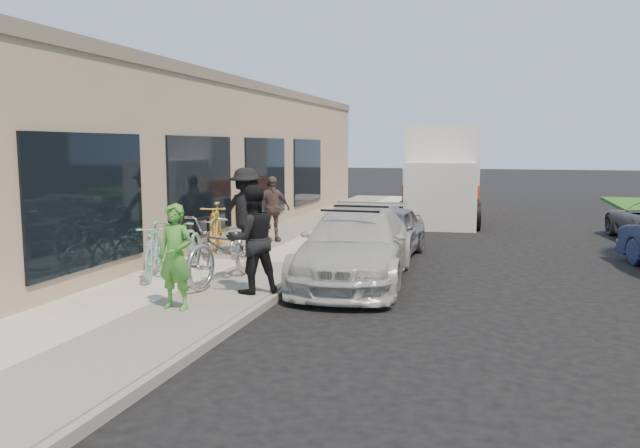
# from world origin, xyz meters

# --- Properties ---
(ground) EXTENTS (120.00, 120.00, 0.00)m
(ground) POSITION_xyz_m (0.00, 0.00, 0.00)
(ground) COLOR black
(ground) RESTS_ON ground
(sidewalk) EXTENTS (3.00, 34.00, 0.15)m
(sidewalk) POSITION_xyz_m (-2.00, 3.00, 0.07)
(sidewalk) COLOR beige
(sidewalk) RESTS_ON ground
(curb) EXTENTS (0.12, 34.00, 0.13)m
(curb) POSITION_xyz_m (-0.45, 3.00, 0.07)
(curb) COLOR gray
(curb) RESTS_ON ground
(storefront) EXTENTS (3.60, 20.00, 4.22)m
(storefront) POSITION_xyz_m (-5.24, 7.99, 2.12)
(storefront) COLOR tan
(storefront) RESTS_ON ground
(bike_rack) EXTENTS (0.07, 0.60, 0.84)m
(bike_rack) POSITION_xyz_m (-3.05, 3.12, 0.66)
(bike_rack) COLOR black
(bike_rack) RESTS_ON sidewalk
(sandwich_board) EXTENTS (0.67, 0.68, 0.98)m
(sandwich_board) POSITION_xyz_m (-3.31, 6.28, 0.65)
(sandwich_board) COLOR black
(sandwich_board) RESTS_ON sidewalk
(sedan_white) EXTENTS (2.18, 4.70, 1.37)m
(sedan_white) POSITION_xyz_m (0.46, 2.32, 0.67)
(sedan_white) COLOR #BBBBB7
(sedan_white) RESTS_ON ground
(sedan_silver) EXTENTS (1.56, 3.46, 1.15)m
(sedan_silver) POSITION_xyz_m (0.55, 4.91, 0.58)
(sedan_silver) COLOR gray
(sedan_silver) RESTS_ON ground
(moving_truck) EXTENTS (2.93, 6.58, 3.15)m
(moving_truck) POSITION_xyz_m (0.99, 13.04, 1.40)
(moving_truck) COLOR silver
(moving_truck) RESTS_ON ground
(tandem_bike) EXTENTS (1.02, 2.36, 1.20)m
(tandem_bike) POSITION_xyz_m (-1.54, 1.02, 0.75)
(tandem_bike) COLOR #AFAFB1
(tandem_bike) RESTS_ON sidewalk
(woman_rider) EXTENTS (0.59, 0.42, 1.52)m
(woman_rider) POSITION_xyz_m (-1.47, -0.81, 0.91)
(woman_rider) COLOR #469331
(woman_rider) RESTS_ON sidewalk
(man_standing) EXTENTS (1.06, 1.05, 1.73)m
(man_standing) POSITION_xyz_m (-0.80, 0.43, 1.01)
(man_standing) COLOR black
(man_standing) RESTS_ON sidewalk
(cruiser_bike_a) EXTENTS (1.03, 1.69, 0.98)m
(cruiser_bike_a) POSITION_xyz_m (-2.93, 1.00, 0.64)
(cruiser_bike_a) COLOR #7BB8A8
(cruiser_bike_a) RESTS_ON sidewalk
(cruiser_bike_b) EXTENTS (0.93, 1.89, 0.95)m
(cruiser_bike_b) POSITION_xyz_m (-2.79, 1.93, 0.62)
(cruiser_bike_b) COLOR #7BB8A8
(cruiser_bike_b) RESTS_ON sidewalk
(cruiser_bike_c) EXTENTS (1.10, 1.93, 1.12)m
(cruiser_bike_c) POSITION_xyz_m (-2.90, 3.44, 0.71)
(cruiser_bike_c) COLOR gold
(cruiser_bike_c) RESTS_ON sidewalk
(bystander_a) EXTENTS (1.35, 0.98, 1.87)m
(bystander_a) POSITION_xyz_m (-2.27, 3.65, 1.09)
(bystander_a) COLOR black
(bystander_a) RESTS_ON sidewalk
(bystander_b) EXTENTS (0.97, 0.90, 1.60)m
(bystander_b) POSITION_xyz_m (-2.40, 5.55, 0.95)
(bystander_b) COLOR brown
(bystander_b) RESTS_ON sidewalk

